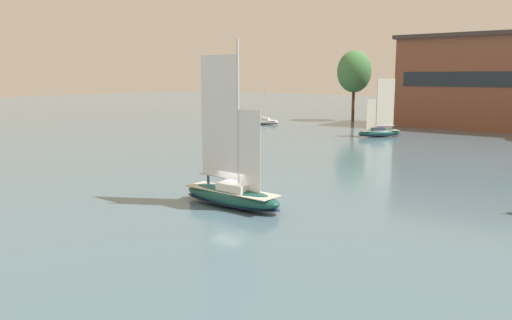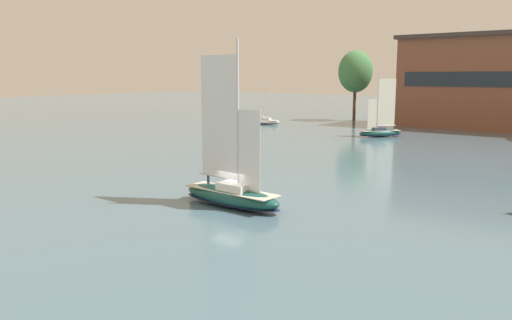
{
  "view_description": "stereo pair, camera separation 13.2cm",
  "coord_description": "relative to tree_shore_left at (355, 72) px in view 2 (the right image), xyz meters",
  "views": [
    {
      "loc": [
        22.66,
        -27.24,
        9.41
      ],
      "look_at": [
        0.0,
        3.0,
        3.01
      ],
      "focal_mm": 35.0,
      "sensor_mm": 36.0,
      "label": 1
    },
    {
      "loc": [
        22.77,
        -27.16,
        9.41
      ],
      "look_at": [
        0.0,
        3.0,
        3.01
      ],
      "focal_mm": 35.0,
      "sensor_mm": 36.0,
      "label": 2
    }
  ],
  "objects": [
    {
      "name": "ground_plane",
      "position": [
        24.24,
        -69.56,
        -10.24
      ],
      "size": [
        400.0,
        400.0,
        0.0
      ],
      "primitive_type": "plane",
      "color": "slate"
    },
    {
      "name": "waterfront_building",
      "position": [
        28.32,
        0.45,
        -1.83
      ],
      "size": [
        35.45,
        14.1,
        16.73
      ],
      "color": "brown",
      "rests_on": "ground"
    },
    {
      "name": "tree_shore_left",
      "position": [
        0.0,
        0.0,
        0.0
      ],
      "size": [
        7.1,
        7.1,
        14.62
      ],
      "color": "#4C3828",
      "rests_on": "ground"
    },
    {
      "name": "sailboat_main",
      "position": [
        24.25,
        -69.56,
        -9.27
      ],
      "size": [
        8.76,
        2.7,
        11.94
      ],
      "color": "#194C47",
      "rests_on": "ground"
    },
    {
      "name": "sailboat_moored_near_marina",
      "position": [
        15.87,
        -23.29,
        -9.41
      ],
      "size": [
        6.02,
        6.85,
        9.85
      ],
      "color": "#194C47",
      "rests_on": "ground"
    },
    {
      "name": "sailboat_moored_mid_channel",
      "position": [
        -10.27,
        -18.01,
        -9.66
      ],
      "size": [
        6.38,
        3.41,
        8.47
      ],
      "color": "silver",
      "rests_on": "ground"
    }
  ]
}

